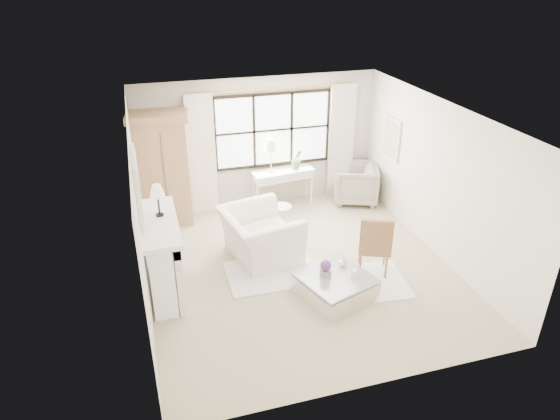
# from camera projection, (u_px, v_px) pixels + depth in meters

# --- Properties ---
(floor) EXTENTS (5.50, 5.50, 0.00)m
(floor) POSITION_uv_depth(u_px,v_px,m) (299.00, 268.00, 8.56)
(floor) COLOR #C0B28E
(floor) RESTS_ON ground
(ceiling) EXTENTS (5.50, 5.50, 0.00)m
(ceiling) POSITION_uv_depth(u_px,v_px,m) (303.00, 114.00, 7.34)
(ceiling) COLOR white
(ceiling) RESTS_ON ground
(wall_back) EXTENTS (5.00, 0.00, 5.00)m
(wall_back) POSITION_uv_depth(u_px,v_px,m) (259.00, 143.00, 10.30)
(wall_back) COLOR beige
(wall_back) RESTS_ON ground
(wall_front) EXTENTS (5.00, 0.00, 5.00)m
(wall_front) POSITION_uv_depth(u_px,v_px,m) (378.00, 298.00, 5.59)
(wall_front) COLOR white
(wall_front) RESTS_ON ground
(wall_left) EXTENTS (0.00, 5.50, 5.50)m
(wall_left) POSITION_uv_depth(u_px,v_px,m) (139.00, 218.00, 7.32)
(wall_left) COLOR beige
(wall_left) RESTS_ON ground
(wall_right) EXTENTS (0.00, 5.50, 5.50)m
(wall_right) POSITION_uv_depth(u_px,v_px,m) (439.00, 180.00, 8.58)
(wall_right) COLOR white
(wall_right) RESTS_ON ground
(window_pane) EXTENTS (2.40, 0.02, 1.50)m
(window_pane) POSITION_uv_depth(u_px,v_px,m) (273.00, 130.00, 10.25)
(window_pane) COLOR white
(window_pane) RESTS_ON wall_back
(window_frame) EXTENTS (2.50, 0.04, 1.50)m
(window_frame) POSITION_uv_depth(u_px,v_px,m) (273.00, 130.00, 10.24)
(window_frame) COLOR black
(window_frame) RESTS_ON wall_back
(curtain_rod) EXTENTS (3.30, 0.04, 0.04)m
(curtain_rod) POSITION_uv_depth(u_px,v_px,m) (273.00, 88.00, 9.81)
(curtain_rod) COLOR #B5813F
(curtain_rod) RESTS_ON wall_back
(curtain_left) EXTENTS (0.55, 0.10, 2.47)m
(curtain_left) POSITION_uv_depth(u_px,v_px,m) (202.00, 155.00, 9.97)
(curtain_left) COLOR white
(curtain_left) RESTS_ON ground
(curtain_right) EXTENTS (0.55, 0.10, 2.47)m
(curtain_right) POSITION_uv_depth(u_px,v_px,m) (341.00, 141.00, 10.72)
(curtain_right) COLOR beige
(curtain_right) RESTS_ON ground
(fireplace) EXTENTS (0.58, 1.66, 1.26)m
(fireplace) POSITION_uv_depth(u_px,v_px,m) (160.00, 256.00, 7.70)
(fireplace) COLOR white
(fireplace) RESTS_ON ground
(mirror_frame) EXTENTS (0.05, 1.15, 0.95)m
(mirror_frame) POSITION_uv_depth(u_px,v_px,m) (137.00, 187.00, 7.11)
(mirror_frame) COLOR white
(mirror_frame) RESTS_ON wall_left
(mirror_glass) EXTENTS (0.02, 1.00, 0.80)m
(mirror_glass) POSITION_uv_depth(u_px,v_px,m) (139.00, 187.00, 7.12)
(mirror_glass) COLOR silver
(mirror_glass) RESTS_ON wall_left
(art_frame) EXTENTS (0.04, 0.62, 0.82)m
(art_frame) POSITION_uv_depth(u_px,v_px,m) (391.00, 138.00, 9.93)
(art_frame) COLOR white
(art_frame) RESTS_ON wall_right
(art_canvas) EXTENTS (0.01, 0.52, 0.72)m
(art_canvas) POSITION_uv_depth(u_px,v_px,m) (391.00, 138.00, 9.93)
(art_canvas) COLOR beige
(art_canvas) RESTS_ON wall_right
(mantel_lamp) EXTENTS (0.22, 0.22, 0.51)m
(mantel_lamp) POSITION_uv_depth(u_px,v_px,m) (157.00, 192.00, 7.40)
(mantel_lamp) COLOR black
(mantel_lamp) RESTS_ON fireplace
(armoire) EXTENTS (1.20, 0.84, 2.24)m
(armoire) POSITION_uv_depth(u_px,v_px,m) (163.00, 168.00, 9.62)
(armoire) COLOR tan
(armoire) RESTS_ON floor
(console_table) EXTENTS (1.35, 0.61, 0.80)m
(console_table) POSITION_uv_depth(u_px,v_px,m) (283.00, 188.00, 10.59)
(console_table) COLOR silver
(console_table) RESTS_ON floor
(console_lamp) EXTENTS (0.28, 0.28, 0.69)m
(console_lamp) POSITION_uv_depth(u_px,v_px,m) (271.00, 146.00, 10.11)
(console_lamp) COLOR #AD8A3C
(console_lamp) RESTS_ON console_table
(orchid_plant) EXTENTS (0.25, 0.21, 0.43)m
(orchid_plant) POSITION_uv_depth(u_px,v_px,m) (297.00, 159.00, 10.39)
(orchid_plant) COLOR #5C774F
(orchid_plant) RESTS_ON console_table
(side_table) EXTENTS (0.40, 0.40, 0.51)m
(side_table) POSITION_uv_depth(u_px,v_px,m) (281.00, 214.00, 9.65)
(side_table) COLOR silver
(side_table) RESTS_ON floor
(rug_left) EXTENTS (1.54, 1.10, 0.03)m
(rug_left) POSITION_uv_depth(u_px,v_px,m) (272.00, 273.00, 8.40)
(rug_left) COLOR white
(rug_left) RESTS_ON floor
(rug_right) EXTENTS (1.58, 1.26, 0.03)m
(rug_right) POSITION_uv_depth(u_px,v_px,m) (361.00, 283.00, 8.15)
(rug_right) COLOR white
(rug_right) RESTS_ON floor
(club_armchair) EXTENTS (1.40, 1.53, 0.87)m
(club_armchair) POSITION_uv_depth(u_px,v_px,m) (260.00, 235.00, 8.69)
(club_armchair) COLOR white
(club_armchair) RESTS_ON floor
(wingback_chair) EXTENTS (1.18, 1.16, 0.83)m
(wingback_chair) POSITION_uv_depth(u_px,v_px,m) (355.00, 183.00, 10.76)
(wingback_chair) COLOR #9E9385
(wingback_chair) RESTS_ON floor
(french_chair) EXTENTS (0.63, 0.63, 1.08)m
(french_chair) POSITION_uv_depth(u_px,v_px,m) (373.00, 257.00, 8.31)
(french_chair) COLOR #90633C
(french_chair) RESTS_ON floor
(coffee_table) EXTENTS (1.26, 1.26, 0.38)m
(coffee_table) POSITION_uv_depth(u_px,v_px,m) (334.00, 286.00, 7.77)
(coffee_table) COLOR silver
(coffee_table) RESTS_ON floor
(planter_box) EXTENTS (0.16, 0.16, 0.11)m
(planter_box) POSITION_uv_depth(u_px,v_px,m) (325.00, 273.00, 7.66)
(planter_box) COLOR gray
(planter_box) RESTS_ON coffee_table
(planter_flowers) EXTENTS (0.17, 0.17, 0.17)m
(planter_flowers) POSITION_uv_depth(u_px,v_px,m) (326.00, 265.00, 7.60)
(planter_flowers) COLOR #5D2D71
(planter_flowers) RESTS_ON planter_box
(pillar_candle) EXTENTS (0.10, 0.10, 0.12)m
(pillar_candle) POSITION_uv_depth(u_px,v_px,m) (354.00, 273.00, 7.64)
(pillar_candle) COLOR white
(pillar_candle) RESTS_ON coffee_table
(coffee_vase) EXTENTS (0.16, 0.16, 0.15)m
(coffee_vase) POSITION_uv_depth(u_px,v_px,m) (342.00, 262.00, 7.90)
(coffee_vase) COLOR silver
(coffee_vase) RESTS_ON coffee_table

